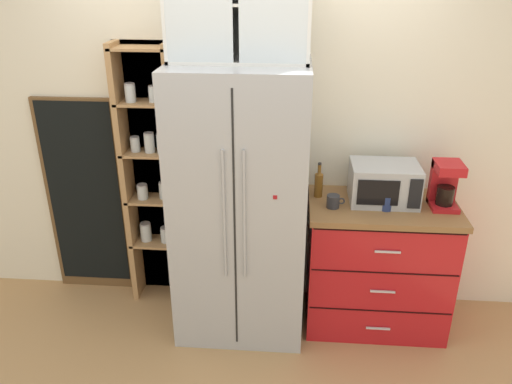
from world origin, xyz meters
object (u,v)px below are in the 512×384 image
at_px(refrigerator, 241,204).
at_px(mug_navy, 386,202).
at_px(bottle_amber, 319,182).
at_px(chalkboard_menu, 86,198).
at_px(microwave, 384,183).
at_px(bottle_green, 387,193).
at_px(mug_charcoal, 333,201).
at_px(coffee_maker, 445,184).

xyz_separation_m(refrigerator, mug_navy, (0.94, -0.01, 0.06)).
relative_size(bottle_amber, chalkboard_menu, 0.16).
height_order(microwave, mug_navy, microwave).
bearing_deg(bottle_green, microwave, 92.55).
bearing_deg(bottle_amber, microwave, -5.34).
distance_m(microwave, chalkboard_menu, 2.18).
height_order(microwave, mug_charcoal, microwave).
height_order(coffee_maker, chalkboard_menu, chalkboard_menu).
distance_m(bottle_green, chalkboard_menu, 2.19).
xyz_separation_m(mug_navy, bottle_amber, (-0.43, 0.16, 0.06)).
bearing_deg(coffee_maker, mug_navy, -167.49).
relative_size(refrigerator, microwave, 4.22).
height_order(refrigerator, bottle_amber, refrigerator).
xyz_separation_m(mug_navy, chalkboard_menu, (-2.15, 0.34, -0.21)).
relative_size(mug_charcoal, mug_navy, 0.97).
bearing_deg(bottle_green, refrigerator, -179.77).
xyz_separation_m(refrigerator, mug_charcoal, (0.60, -0.01, 0.05)).
bearing_deg(chalkboard_menu, refrigerator, -14.98).
xyz_separation_m(coffee_maker, chalkboard_menu, (-2.52, 0.25, -0.32)).
xyz_separation_m(refrigerator, bottle_amber, (0.51, 0.15, 0.11)).
distance_m(coffee_maker, mug_charcoal, 0.73).
relative_size(refrigerator, mug_charcoal, 15.63).
bearing_deg(bottle_amber, refrigerator, -163.64).
height_order(refrigerator, coffee_maker, refrigerator).
bearing_deg(microwave, refrigerator, -173.26).
distance_m(refrigerator, microwave, 0.95).
bearing_deg(coffee_maker, bottle_green, -170.14).
xyz_separation_m(microwave, coffee_maker, (0.38, -0.04, 0.03)).
bearing_deg(chalkboard_menu, mug_navy, -8.90).
distance_m(bottle_amber, bottle_green, 0.45).
xyz_separation_m(bottle_green, chalkboard_menu, (-2.15, 0.32, -0.27)).
height_order(mug_charcoal, bottle_amber, bottle_amber).
xyz_separation_m(coffee_maker, mug_charcoal, (-0.71, -0.08, -0.11)).
height_order(refrigerator, bottle_green, refrigerator).
bearing_deg(mug_charcoal, coffee_maker, 6.57).
distance_m(mug_charcoal, mug_navy, 0.34).
bearing_deg(chalkboard_menu, bottle_amber, -5.73).
xyz_separation_m(microwave, bottle_amber, (-0.42, 0.04, -0.03)).
distance_m(mug_navy, bottle_green, 0.06).
xyz_separation_m(mug_charcoal, mug_navy, (0.34, -0.00, 0.01)).
height_order(coffee_maker, bottle_amber, coffee_maker).
bearing_deg(microwave, mug_navy, -87.11).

